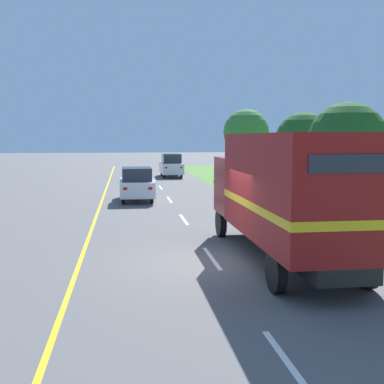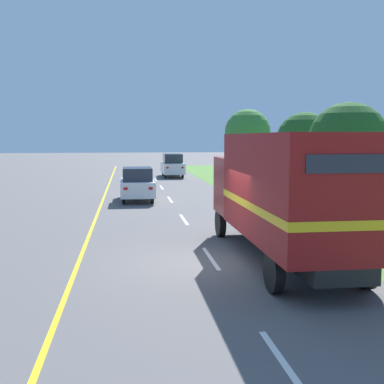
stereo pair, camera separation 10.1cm
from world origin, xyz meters
The scene contains 15 objects.
ground_plane centered at (0.00, 0.00, 0.00)m, with size 200.00×200.00×0.00m, color #5B5959.
edge_line_yellow centered at (-3.70, 14.39, 0.00)m, with size 0.12×64.30×0.01m, color yellow.
centre_dash_nearest centered at (0.00, -6.12, 0.00)m, with size 0.12×2.60×0.01m, color white.
centre_dash_near centered at (0.00, 0.48, 0.00)m, with size 0.12×2.60×0.01m, color white.
centre_dash_mid_a centered at (0.00, 7.08, 0.00)m, with size 0.12×2.60×0.01m, color white.
centre_dash_mid_b centered at (0.00, 13.68, 0.00)m, with size 0.12×2.60×0.01m, color white.
centre_dash_far centered at (0.00, 20.28, 0.00)m, with size 0.12×2.60×0.01m, color white.
centre_dash_farthest centered at (0.00, 26.88, 0.00)m, with size 0.12×2.60×0.01m, color white.
horse_trailer_truck centered at (1.93, -0.28, 1.98)m, with size 2.51×8.28×3.53m.
lead_car_white centered at (-1.80, 13.41, 0.93)m, with size 1.80×3.92×1.82m.
lead_car_white_ahead centered at (1.61, 29.34, 1.01)m, with size 1.80×4.59×2.02m.
highway_sign centered at (6.09, 5.00, 1.74)m, with size 2.07×0.09×2.73m.
roadside_tree_near centered at (8.30, 9.44, 3.19)m, with size 3.89×3.89×5.14m.
roadside_tree_mid centered at (9.72, 18.94, 3.22)m, with size 3.89×3.89×5.17m.
roadside_tree_far centered at (7.96, 27.86, 3.90)m, with size 3.93×3.93×5.87m.
Camera 2 is at (-2.32, -12.76, 3.42)m, focal length 45.00 mm.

